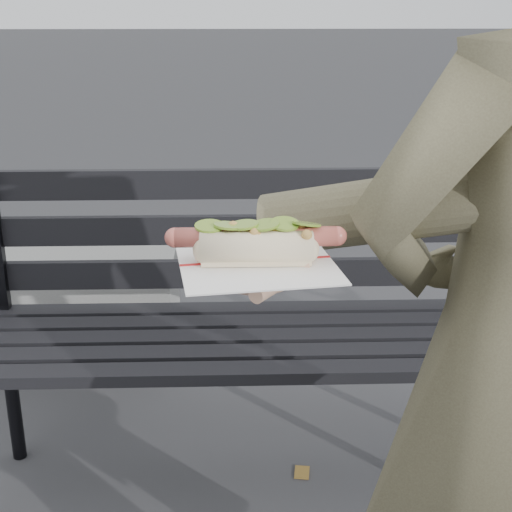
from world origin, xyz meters
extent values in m
cylinder|color=black|center=(-0.68, 0.91, 0.23)|extent=(0.04, 0.04, 0.45)
cylinder|color=black|center=(0.66, 0.57, 0.23)|extent=(0.04, 0.04, 0.45)
cylinder|color=black|center=(0.66, 0.91, 0.23)|extent=(0.04, 0.04, 0.45)
cube|color=black|center=(-0.01, 0.56, 0.47)|extent=(1.50, 0.07, 0.03)
cube|color=black|center=(-0.01, 0.65, 0.47)|extent=(1.50, 0.07, 0.03)
cube|color=black|center=(-0.01, 0.74, 0.47)|extent=(1.50, 0.07, 0.03)
cube|color=black|center=(-0.01, 0.83, 0.47)|extent=(1.50, 0.07, 0.03)
cube|color=black|center=(-0.01, 0.92, 0.47)|extent=(1.50, 0.07, 0.03)
cube|color=black|center=(0.66, 0.93, 0.67)|extent=(0.04, 0.03, 0.42)
cube|color=black|center=(-0.01, 0.95, 0.57)|extent=(1.50, 0.02, 0.08)
cube|color=black|center=(-0.01, 0.95, 0.70)|extent=(1.50, 0.02, 0.08)
cube|color=black|center=(-0.01, 0.95, 0.83)|extent=(1.50, 0.02, 0.08)
cube|color=slate|center=(-0.85, 1.57, 0.20)|extent=(1.20, 0.40, 0.40)
cylinder|color=#4A4531|center=(0.26, -0.02, 1.04)|extent=(0.51, 0.23, 0.19)
cylinder|color=#D8A384|center=(0.04, -0.09, 0.98)|extent=(0.09, 0.08, 0.07)
ellipsoid|color=#D8A384|center=(0.00, -0.10, 0.97)|extent=(0.10, 0.11, 0.03)
cylinder|color=#D8A384|center=(-0.05, -0.13, 0.97)|extent=(0.06, 0.02, 0.02)
cylinder|color=#D8A384|center=(-0.05, -0.11, 0.97)|extent=(0.06, 0.02, 0.02)
cylinder|color=#D8A384|center=(-0.05, -0.09, 0.97)|extent=(0.06, 0.02, 0.02)
cylinder|color=#D8A384|center=(-0.05, -0.07, 0.97)|extent=(0.06, 0.02, 0.02)
cylinder|color=#D8A384|center=(0.01, -0.16, 0.97)|extent=(0.04, 0.05, 0.02)
cube|color=white|center=(0.00, -0.10, 0.99)|extent=(0.21, 0.21, 0.00)
cube|color=#B21E1E|center=(0.00, -0.10, 0.99)|extent=(0.19, 0.03, 0.00)
cylinder|color=#B25044|center=(0.00, -0.10, 1.02)|extent=(0.20, 0.02, 0.02)
sphere|color=#B25044|center=(-0.10, -0.10, 1.02)|extent=(0.02, 0.02, 0.02)
sphere|color=#B25044|center=(0.10, -0.10, 1.02)|extent=(0.02, 0.02, 0.02)
sphere|color=#9E6B2D|center=(0.06, -0.12, 1.03)|extent=(0.01, 0.01, 0.01)
sphere|color=#9E6B2D|center=(0.03, -0.11, 1.03)|extent=(0.01, 0.01, 0.01)
sphere|color=#9E6B2D|center=(0.04, -0.11, 1.03)|extent=(0.01, 0.01, 0.01)
sphere|color=#9E6B2D|center=(0.04, -0.09, 1.02)|extent=(0.01, 0.01, 0.01)
sphere|color=#9E6B2D|center=(0.01, -0.12, 1.03)|extent=(0.01, 0.01, 0.01)
sphere|color=#9E6B2D|center=(-0.05, -0.10, 1.02)|extent=(0.01, 0.01, 0.01)
sphere|color=#9E6B2D|center=(-0.01, -0.11, 1.02)|extent=(0.01, 0.01, 0.01)
sphere|color=#9E6B2D|center=(0.02, -0.08, 1.02)|extent=(0.01, 0.01, 0.01)
sphere|color=#9E6B2D|center=(-0.01, -0.09, 1.03)|extent=(0.01, 0.01, 0.01)
sphere|color=#9E6B2D|center=(0.06, -0.10, 1.02)|extent=(0.01, 0.01, 0.01)
sphere|color=#9E6B2D|center=(0.04, -0.08, 1.03)|extent=(0.01, 0.01, 0.01)
sphere|color=#9E6B2D|center=(-0.02, -0.09, 1.03)|extent=(0.01, 0.01, 0.01)
sphere|color=#9E6B2D|center=(0.01, -0.11, 1.03)|extent=(0.01, 0.01, 0.01)
sphere|color=#9E6B2D|center=(0.06, -0.10, 1.03)|extent=(0.01, 0.01, 0.01)
sphere|color=#9E6B2D|center=(0.04, -0.10, 1.03)|extent=(0.01, 0.01, 0.01)
sphere|color=#9E6B2D|center=(-0.05, -0.08, 1.03)|extent=(0.01, 0.01, 0.01)
sphere|color=#9E6B2D|center=(0.01, -0.10, 1.03)|extent=(0.01, 0.01, 0.01)
sphere|color=#9E6B2D|center=(0.00, -0.11, 1.03)|extent=(0.01, 0.01, 0.01)
sphere|color=#9E6B2D|center=(0.05, -0.11, 1.02)|extent=(0.01, 0.01, 0.01)
sphere|color=#9E6B2D|center=(0.03, -0.12, 1.03)|extent=(0.01, 0.01, 0.01)
sphere|color=#9E6B2D|center=(0.02, -0.12, 1.02)|extent=(0.01, 0.01, 0.01)
sphere|color=#9E6B2D|center=(-0.04, -0.10, 1.03)|extent=(0.01, 0.01, 0.01)
sphere|color=#9E6B2D|center=(-0.02, -0.09, 1.03)|extent=(0.01, 0.01, 0.01)
sphere|color=#9E6B2D|center=(0.02, -0.09, 1.03)|extent=(0.01, 0.01, 0.01)
cylinder|color=olive|center=(-0.05, -0.10, 1.03)|extent=(0.04, 0.04, 0.01)
cylinder|color=olive|center=(-0.03, -0.10, 1.04)|extent=(0.04, 0.04, 0.01)
cylinder|color=olive|center=(-0.01, -0.10, 1.04)|extent=(0.04, 0.04, 0.01)
cylinder|color=olive|center=(0.02, -0.10, 1.04)|extent=(0.04, 0.04, 0.01)
cylinder|color=olive|center=(0.04, -0.10, 1.04)|extent=(0.04, 0.04, 0.01)
cylinder|color=olive|center=(0.07, -0.10, 1.04)|extent=(0.04, 0.04, 0.01)
cube|color=brown|center=(0.66, 0.92, 0.00)|extent=(0.07, 0.05, 0.00)
cube|color=brown|center=(1.02, 1.54, 0.00)|extent=(0.08, 0.08, 0.00)
cube|color=brown|center=(-0.88, 1.81, 0.00)|extent=(0.03, 0.05, 0.00)
cube|color=brown|center=(0.57, 2.02, 0.00)|extent=(0.10, 0.08, 0.00)
cube|color=brown|center=(0.17, 0.81, 0.00)|extent=(0.05, 0.07, 0.00)
camera|label=1|loc=(-0.02, -0.93, 1.29)|focal=50.00mm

